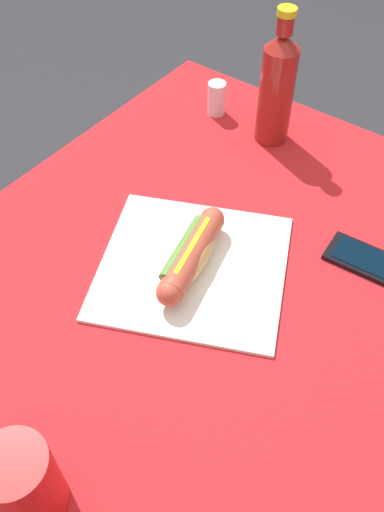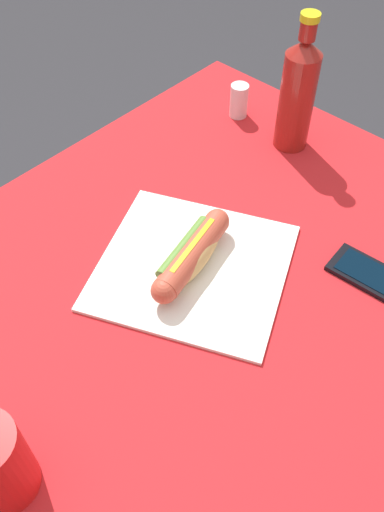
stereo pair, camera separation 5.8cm
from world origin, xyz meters
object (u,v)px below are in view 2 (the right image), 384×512
(cell_phone, at_px, (377,279))
(soda_bottle, at_px, (298,93))
(salt_shaker, at_px, (239,101))
(hot_dog, at_px, (191,254))

(cell_phone, bearing_deg, soda_bottle, 58.35)
(soda_bottle, distance_m, salt_shaker, 0.15)
(hot_dog, distance_m, salt_shaker, 0.42)
(hot_dog, height_order, cell_phone, hot_dog)
(soda_bottle, height_order, salt_shaker, soda_bottle)
(cell_phone, height_order, salt_shaker, salt_shaker)
(cell_phone, height_order, soda_bottle, soda_bottle)
(cell_phone, bearing_deg, hot_dog, 127.97)
(hot_dog, bearing_deg, soda_bottle, 11.69)
(salt_shaker, bearing_deg, cell_phone, -113.56)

